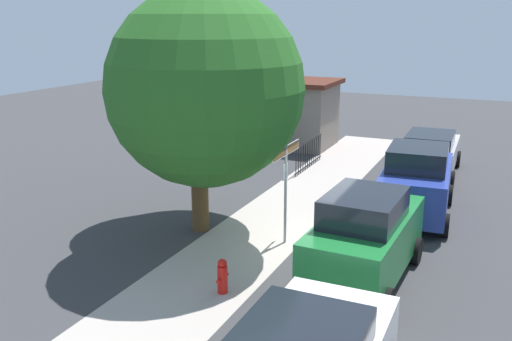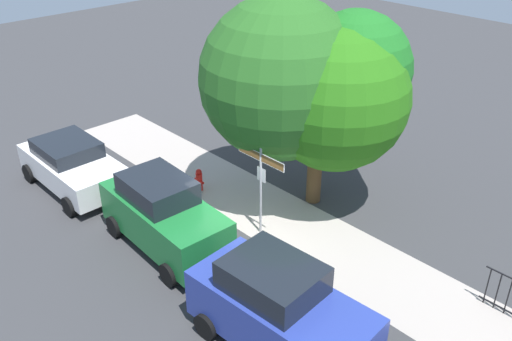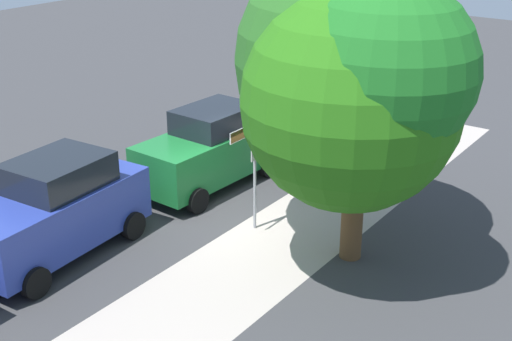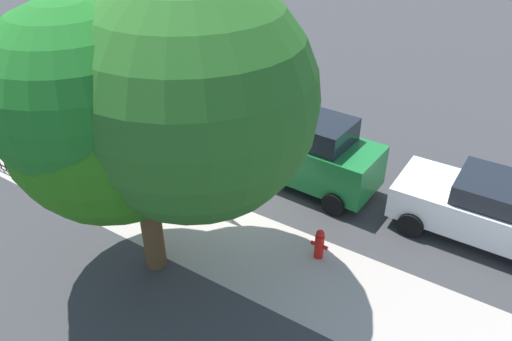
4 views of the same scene
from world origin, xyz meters
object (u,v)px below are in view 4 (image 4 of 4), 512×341
object	(u,v)px
car_white	(488,208)
street_sign	(213,143)
fire_hydrant	(319,244)
shade_tree	(147,105)
car_blue	(182,107)
car_silver	(79,85)
car_green	(306,151)

from	to	relation	value
car_white	street_sign	bearing A→B (deg)	23.68
fire_hydrant	shade_tree	bearing A→B (deg)	35.70
car_blue	car_silver	size ratio (longest dim) A/B	0.91
car_blue	shade_tree	bearing A→B (deg)	122.52
car_white	fire_hydrant	distance (m)	4.20
car_silver	fire_hydrant	distance (m)	11.70
street_sign	car_blue	size ratio (longest dim) A/B	0.67
street_sign	car_blue	bearing A→B (deg)	-38.69
car_blue	car_silver	bearing A→B (deg)	-0.87
street_sign	fire_hydrant	world-z (taller)	street_sign
shade_tree	car_blue	size ratio (longest dim) A/B	1.51
car_green	car_silver	distance (m)	9.59
car_green	fire_hydrant	xyz separation A→B (m)	(-1.78, 2.60, -0.66)
street_sign	fire_hydrant	distance (m)	3.54
car_silver	fire_hydrant	bearing A→B (deg)	165.15
street_sign	car_blue	world-z (taller)	street_sign
street_sign	car_silver	bearing A→B (deg)	-16.95
car_white	car_blue	bearing A→B (deg)	-0.35
street_sign	car_silver	distance (m)	8.69
street_sign	shade_tree	size ratio (longest dim) A/B	0.45
street_sign	car_blue	distance (m)	4.52
street_sign	car_silver	size ratio (longest dim) A/B	0.61
car_silver	fire_hydrant	size ratio (longest dim) A/B	6.05
street_sign	shade_tree	xyz separation A→B (m)	(-0.26, 2.27, 1.95)
street_sign	fire_hydrant	size ratio (longest dim) A/B	3.70
car_white	car_silver	xyz separation A→B (m)	(14.40, 0.18, -0.00)
car_green	car_silver	size ratio (longest dim) A/B	0.90
car_white	car_green	bearing A→B (deg)	3.45
car_silver	car_green	bearing A→B (deg)	177.92
shade_tree	car_green	bearing A→B (deg)	-103.21
car_green	fire_hydrant	distance (m)	3.22
car_green	street_sign	bearing A→B (deg)	63.08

